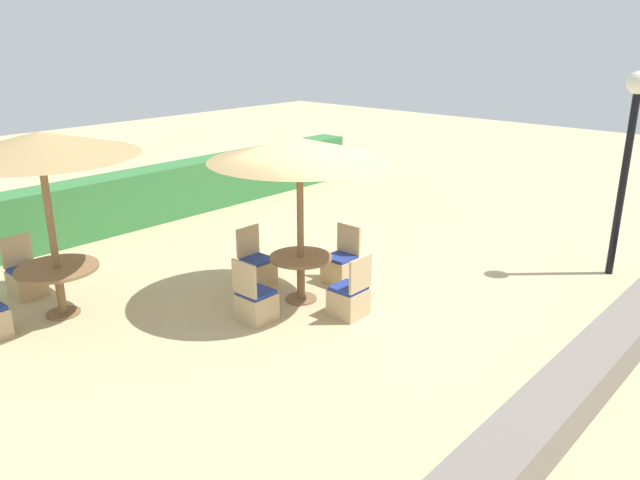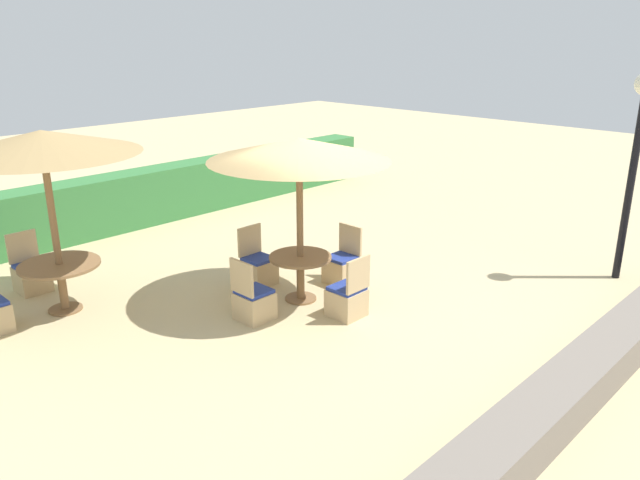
{
  "view_description": "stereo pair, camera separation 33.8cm",
  "coord_description": "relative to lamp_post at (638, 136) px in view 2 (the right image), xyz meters",
  "views": [
    {
      "loc": [
        -6.64,
        -5.33,
        3.91
      ],
      "look_at": [
        0.0,
        0.6,
        0.9
      ],
      "focal_mm": 35.0,
      "sensor_mm": 36.0,
      "label": 1
    },
    {
      "loc": [
        -6.41,
        -5.58,
        3.91
      ],
      "look_at": [
        0.0,
        0.6,
        0.9
      ],
      "focal_mm": 35.0,
      "sensor_mm": 36.0,
      "label": 2
    }
  ],
  "objects": [
    {
      "name": "ground_plane",
      "position": [
        -3.94,
        2.44,
        -2.35
      ],
      "size": [
        40.0,
        40.0,
        0.0
      ],
      "primitive_type": "plane",
      "color": "#C6B284"
    },
    {
      "name": "hedge_row",
      "position": [
        -3.94,
        8.36,
        -1.78
      ],
      "size": [
        13.0,
        0.7,
        1.13
      ],
      "primitive_type": "cube",
      "color": "#387A3D",
      "rests_on": "ground_plane"
    },
    {
      "name": "stone_border",
      "position": [
        -3.94,
        -1.02,
        -2.12
      ],
      "size": [
        10.0,
        0.56,
        0.46
      ],
      "primitive_type": "cube",
      "color": "slate",
      "rests_on": "ground_plane"
    },
    {
      "name": "lamp_post",
      "position": [
        0.0,
        0.0,
        0.0
      ],
      "size": [
        0.36,
        0.36,
        3.32
      ],
      "color": "black",
      "rests_on": "ground_plane"
    },
    {
      "name": "parasol_back_left",
      "position": [
        -6.93,
        5.36,
        0.12
      ],
      "size": [
        2.63,
        2.63,
        2.64
      ],
      "color": "olive",
      "rests_on": "ground_plane"
    },
    {
      "name": "round_table_back_left",
      "position": [
        -6.93,
        5.36,
        -1.76
      ],
      "size": [
        1.14,
        1.14,
        0.73
      ],
      "color": "olive",
      "rests_on": "ground_plane"
    },
    {
      "name": "patio_chair_back_left_north",
      "position": [
        -6.96,
        6.42,
        -2.09
      ],
      "size": [
        0.46,
        0.46,
        0.93
      ],
      "rotation": [
        0.0,
        0.0,
        3.14
      ],
      "color": "tan",
      "rests_on": "ground_plane"
    },
    {
      "name": "parasol_center",
      "position": [
        -4.26,
        3.14,
        -0.05
      ],
      "size": [
        2.63,
        2.63,
        2.47
      ],
      "color": "olive",
      "rests_on": "ground_plane"
    },
    {
      "name": "round_table_center",
      "position": [
        -4.26,
        3.14,
        -1.82
      ],
      "size": [
        0.94,
        0.94,
        0.7
      ],
      "color": "olive",
      "rests_on": "ground_plane"
    },
    {
      "name": "patio_chair_center_west",
      "position": [
        -5.21,
        3.13,
        -2.09
      ],
      "size": [
        0.46,
        0.46,
        0.93
      ],
      "rotation": [
        0.0,
        0.0,
        -1.57
      ],
      "color": "tan",
      "rests_on": "ground_plane"
    },
    {
      "name": "patio_chair_center_east",
      "position": [
        -3.31,
        3.15,
        -2.09
      ],
      "size": [
        0.46,
        0.46,
        0.93
      ],
      "rotation": [
        0.0,
        0.0,
        1.57
      ],
      "color": "tan",
      "rests_on": "ground_plane"
    },
    {
      "name": "patio_chair_center_north",
      "position": [
        -4.29,
        4.09,
        -2.09
      ],
      "size": [
        0.46,
        0.46,
        0.93
      ],
      "rotation": [
        0.0,
        0.0,
        3.14
      ],
      "color": "tan",
      "rests_on": "ground_plane"
    },
    {
      "name": "patio_chair_center_south",
      "position": [
        -4.2,
        2.24,
        -2.09
      ],
      "size": [
        0.46,
        0.46,
        0.93
      ],
      "color": "tan",
      "rests_on": "ground_plane"
    }
  ]
}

